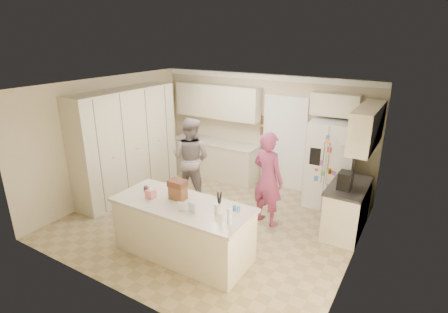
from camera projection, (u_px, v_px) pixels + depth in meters
The scene contains 41 objects.
floor at pixel (210, 222), 6.77m from camera, with size 5.20×4.60×0.02m, color tan.
ceiling at pixel (208, 86), 5.90m from camera, with size 5.20×4.60×0.02m, color white.
wall_back at pixel (263, 130), 8.20m from camera, with size 5.20×0.02×2.60m, color beige.
wall_front at pixel (110, 211), 4.46m from camera, with size 5.20×0.02×2.60m, color beige.
wall_left at pixel (109, 138), 7.60m from camera, with size 0.02×4.60×2.60m, color beige.
wall_right at pixel (360, 190), 5.06m from camera, with size 0.02×4.60×2.60m, color beige.
crown_back at pixel (264, 77), 7.75m from camera, with size 5.20×0.08×0.12m, color white.
pantry_bank at pixel (127, 143), 7.65m from camera, with size 0.60×2.60×2.35m, color beige.
back_base_cab at pixel (215, 160), 8.79m from camera, with size 2.20×0.60×0.88m, color beige.
back_countertop at pixel (215, 142), 8.63m from camera, with size 2.24×0.63×0.04m, color beige.
back_upper_cab at pixel (217, 101), 8.41m from camera, with size 2.20×0.35×0.80m, color beige.
doorway_opening at pixel (284, 144), 7.99m from camera, with size 0.90×0.06×2.10m, color black.
doorway_casing at pixel (284, 144), 7.96m from camera, with size 1.02×0.03×2.22m, color white.
wall_frame_upper at pixel (264, 120), 8.07m from camera, with size 0.15×0.02×0.20m, color brown.
wall_frame_lower at pixel (263, 131), 8.16m from camera, with size 0.15×0.02×0.20m, color brown.
refrigerator at pixel (330, 165), 7.16m from camera, with size 0.90×0.70×1.80m, color white.
fridge_seam at pixel (325, 170), 6.87m from camera, with size 0.01×0.02×1.78m, color gray.
fridge_dispenser at pixel (315, 156), 6.89m from camera, with size 0.22×0.03×0.35m, color black.
fridge_handle_l at pixel (323, 163), 6.83m from camera, with size 0.02×0.02×0.85m, color silver.
fridge_handle_r at pixel (328, 164), 6.79m from camera, with size 0.02×0.02×0.85m, color silver.
over_fridge_cab at pixel (336, 104), 6.98m from camera, with size 0.95×0.35×0.45m, color beige.
right_base_cab at pixel (347, 209), 6.31m from camera, with size 0.60×1.20×0.88m, color beige.
right_countertop at pixel (349, 186), 6.16m from camera, with size 0.63×1.24×0.04m, color #2D2B28.
right_upper_cab at pixel (367, 127), 5.91m from camera, with size 0.35×1.50×0.70m, color beige.
coffee_maker at pixel (345, 180), 5.96m from camera, with size 0.22×0.28×0.30m, color black.
island_base at pixel (183, 230), 5.63m from camera, with size 2.20×0.90×0.88m, color beige.
island_top at pixel (182, 205), 5.48m from camera, with size 2.28×0.96×0.05m, color beige.
utensil_crock at pixel (219, 208), 5.17m from camera, with size 0.13×0.13×0.15m, color white.
tissue_box at pixel (151, 194), 5.63m from camera, with size 0.13×0.13×0.14m, color #EC807F.
tissue_plume at pixel (150, 188), 5.60m from camera, with size 0.08×0.08×0.08m, color white.
dollhouse_body at pixel (178, 193), 5.59m from camera, with size 0.26×0.18×0.22m, color brown.
dollhouse_roof at pixel (178, 183), 5.53m from camera, with size 0.28×0.20×0.10m, color #592D1E.
jam_jar at pixel (146, 189), 5.88m from camera, with size 0.07×0.07×0.09m, color #59263F.
greeting_card_a at pixel (182, 206), 5.21m from camera, with size 0.12×0.01×0.16m, color white.
greeting_card_b at pixel (192, 207), 5.18m from camera, with size 0.12×0.01×0.16m, color silver.
water_bottle at pixel (230, 216), 4.85m from camera, with size 0.07×0.07×0.24m, color silver.
shaker_salt at pixel (234, 208), 5.23m from camera, with size 0.05×0.05×0.09m, color #3B6CB2.
shaker_pepper at pixel (238, 209), 5.20m from camera, with size 0.05×0.05×0.09m, color #3B6CB2.
teen_boy at pixel (191, 158), 7.52m from camera, with size 0.87×0.68×1.80m, color gray.
teen_girl at pixel (268, 179), 6.45m from camera, with size 0.66×0.43×1.80m, color #9F406A.
fridge_magnets at pixel (325, 170), 6.87m from camera, with size 0.76×0.02×1.44m, color tan, non-canonical shape.
Camera 1 is at (3.30, -4.97, 3.44)m, focal length 28.00 mm.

